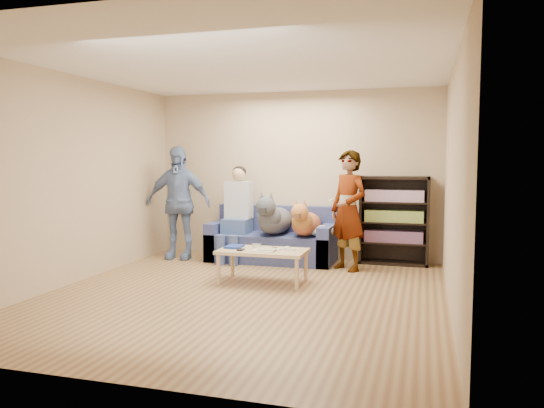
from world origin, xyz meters
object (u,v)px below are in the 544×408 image
(person_standing_left, at_px, (178,203))
(camera_silver, at_px, (257,246))
(dog_tan, at_px, (305,222))
(notebook_blue, at_px, (234,247))
(bookshelf, at_px, (394,218))
(sofa, at_px, (273,242))
(person_standing_right, at_px, (348,211))
(dog_gray, at_px, (274,219))
(coffee_table, at_px, (263,253))
(person_seated, at_px, (237,210))

(person_standing_left, relative_size, camera_silver, 15.93)
(camera_silver, xyz_separation_m, dog_tan, (0.39, 1.11, 0.19))
(notebook_blue, bearing_deg, bookshelf, 40.24)
(sofa, relative_size, dog_tan, 1.64)
(person_standing_right, distance_m, sofa, 1.38)
(person_standing_left, distance_m, sofa, 1.60)
(person_standing_left, bearing_deg, sofa, 4.02)
(dog_gray, distance_m, dog_tan, 0.49)
(person_standing_left, xyz_separation_m, dog_tan, (2.02, 0.05, -0.25))
(person_standing_left, relative_size, dog_tan, 1.51)
(dog_tan, relative_size, coffee_table, 1.05)
(person_standing_left, xyz_separation_m, notebook_blue, (1.35, -1.14, -0.44))
(notebook_blue, bearing_deg, dog_tan, 60.43)
(person_standing_left, bearing_deg, person_standing_right, -8.48)
(person_standing_right, xyz_separation_m, notebook_blue, (-1.32, -1.01, -0.41))
(dog_tan, distance_m, bookshelf, 1.32)
(person_seated, bearing_deg, sofa, 13.27)
(person_seated, relative_size, coffee_table, 1.34)
(person_standing_left, distance_m, person_seated, 0.94)
(notebook_blue, bearing_deg, person_standing_right, 37.23)
(person_standing_left, height_order, camera_silver, person_standing_left)
(bookshelf, bearing_deg, coffee_table, -132.20)
(person_standing_right, distance_m, coffee_table, 1.48)
(camera_silver, xyz_separation_m, bookshelf, (1.63, 1.55, 0.23))
(camera_silver, bearing_deg, dog_gray, 95.08)
(person_standing_right, distance_m, notebook_blue, 1.71)
(notebook_blue, relative_size, sofa, 0.14)
(sofa, bearing_deg, person_standing_right, -17.47)
(person_standing_left, xyz_separation_m, camera_silver, (1.63, -1.07, -0.43))
(person_standing_left, xyz_separation_m, person_seated, (0.93, 0.12, -0.10))
(notebook_blue, relative_size, bookshelf, 0.20)
(person_standing_left, xyz_separation_m, coffee_table, (1.75, -1.19, -0.50))
(sofa, bearing_deg, dog_gray, -69.48)
(person_standing_right, distance_m, bookshelf, 0.87)
(person_standing_right, xyz_separation_m, camera_silver, (-1.04, -0.94, -0.39))
(camera_silver, height_order, dog_tan, dog_tan)
(notebook_blue, relative_size, dog_gray, 0.20)
(person_standing_right, relative_size, dog_gray, 1.32)
(person_standing_right, xyz_separation_m, coffee_table, (-0.92, -1.06, -0.47))
(dog_tan, bearing_deg, person_seated, 175.91)
(person_standing_left, distance_m, dog_tan, 2.03)
(notebook_blue, xyz_separation_m, bookshelf, (1.91, 1.62, 0.25))
(person_standing_left, distance_m, dog_gray, 1.54)
(dog_gray, height_order, dog_tan, dog_gray)
(sofa, xyz_separation_m, dog_gray, (0.06, -0.17, 0.38))
(dog_tan, bearing_deg, notebook_blue, -119.57)
(person_standing_right, height_order, person_standing_left, person_standing_left)
(camera_silver, height_order, person_seated, person_seated)
(camera_silver, relative_size, sofa, 0.06)
(sofa, height_order, dog_gray, dog_gray)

